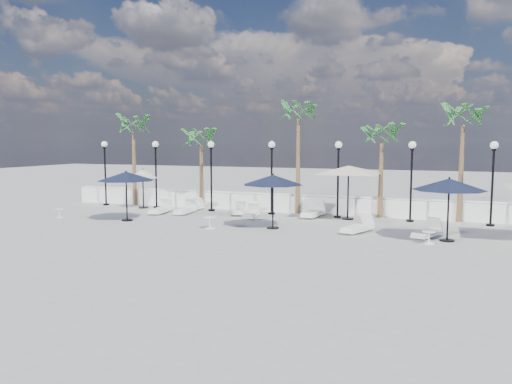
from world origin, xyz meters
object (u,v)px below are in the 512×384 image
(lounger_2, at_px, (240,210))
(lounger_6, at_px, (358,227))
(lounger_0, at_px, (161,209))
(parasol_navy_right, at_px, (449,185))
(parasol_navy_left, at_px, (126,176))
(parasol_cream_small, at_px, (143,174))
(lounger_4, at_px, (185,210))
(parasol_cream_sq_a, at_px, (349,166))
(lounger_5, at_px, (251,214))
(parasol_navy_mid, at_px, (273,180))
(lounger_7, at_px, (427,232))
(lounger_1, at_px, (193,207))
(lounger_3, at_px, (314,212))

(lounger_2, relative_size, lounger_6, 0.88)
(lounger_0, bearing_deg, parasol_navy_right, -16.22)
(parasol_navy_left, height_order, parasol_cream_small, parasol_navy_left)
(lounger_4, relative_size, parasol_cream_sq_a, 0.32)
(lounger_5, relative_size, parasol_navy_mid, 0.68)
(lounger_7, distance_m, parasol_navy_right, 2.14)
(lounger_1, relative_size, lounger_3, 0.81)
(lounger_3, height_order, lounger_7, lounger_3)
(lounger_2, bearing_deg, parasol_cream_small, 160.16)
(parasol_navy_left, height_order, parasol_navy_right, parasol_navy_right)
(lounger_7, bearing_deg, lounger_4, -168.90)
(lounger_6, height_order, parasol_cream_small, parasol_cream_small)
(lounger_0, distance_m, lounger_4, 1.34)
(lounger_2, relative_size, parasol_cream_small, 0.77)
(lounger_6, height_order, parasol_navy_mid, parasol_navy_mid)
(parasol_navy_mid, bearing_deg, lounger_0, 162.47)
(lounger_0, height_order, lounger_7, lounger_0)
(parasol_cream_sq_a, bearing_deg, lounger_2, -176.01)
(lounger_4, distance_m, parasol_navy_left, 3.86)
(lounger_1, bearing_deg, parasol_navy_mid, -22.42)
(lounger_1, height_order, lounger_5, lounger_5)
(lounger_2, height_order, parasol_navy_left, parasol_navy_left)
(parasol_navy_left, bearing_deg, lounger_2, 41.40)
(lounger_1, height_order, parasol_navy_mid, parasol_navy_mid)
(lounger_7, bearing_deg, lounger_0, -166.63)
(lounger_6, bearing_deg, lounger_4, -171.74)
(lounger_3, distance_m, parasol_cream_small, 10.16)
(lounger_2, xyz_separation_m, lounger_6, (6.67, -3.11, 0.03))
(lounger_3, xyz_separation_m, parasol_cream_sq_a, (1.73, -0.02, 2.38))
(lounger_2, relative_size, parasol_cream_sq_a, 0.30)
(lounger_7, bearing_deg, parasol_cream_small, -171.00)
(lounger_0, distance_m, lounger_6, 10.89)
(lounger_2, distance_m, parasol_cream_sq_a, 6.12)
(lounger_0, bearing_deg, lounger_1, 49.06)
(lounger_5, height_order, lounger_7, lounger_7)
(lounger_3, distance_m, parasol_navy_mid, 4.33)
(lounger_1, relative_size, parasol_navy_right, 0.61)
(lounger_4, relative_size, parasol_navy_mid, 0.68)
(lounger_0, distance_m, parasol_navy_left, 3.28)
(lounger_4, xyz_separation_m, parasol_navy_mid, (5.71, -2.51, 1.91))
(parasol_navy_mid, bearing_deg, lounger_7, 1.42)
(parasol_cream_small, bearing_deg, parasol_navy_left, -66.58)
(lounger_1, height_order, parasol_cream_sq_a, parasol_cream_sq_a)
(lounger_3, distance_m, parasol_navy_left, 9.42)
(lounger_1, relative_size, lounger_6, 0.85)
(lounger_1, xyz_separation_m, parasol_navy_right, (13.13, -4.08, 1.98))
(lounger_1, bearing_deg, parasol_navy_left, -98.00)
(lounger_2, distance_m, lounger_4, 2.87)
(lounger_7, bearing_deg, parasol_navy_left, -155.49)
(parasol_navy_left, bearing_deg, lounger_7, 2.45)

